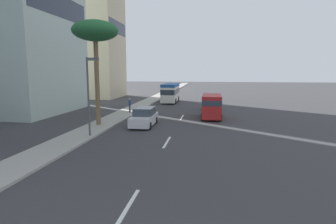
{
  "coord_description": "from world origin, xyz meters",
  "views": [
    {
      "loc": [
        -3.8,
        -2.89,
        4.98
      ],
      "look_at": [
        17.96,
        0.34,
        1.75
      ],
      "focal_mm": 29.74,
      "sensor_mm": 36.0,
      "label": 1
    }
  ],
  "objects": [
    {
      "name": "ground_plane",
      "position": [
        31.5,
        0.0,
        0.0
      ],
      "size": [
        198.0,
        198.0,
        0.0
      ],
      "primitive_type": "plane",
      "color": "#38383A"
    },
    {
      "name": "car_second",
      "position": [
        32.77,
        -3.21,
        0.77
      ],
      "size": [
        4.01,
        1.86,
        1.63
      ],
      "color": "white",
      "rests_on": "ground_plane"
    },
    {
      "name": "minibus_lead",
      "position": [
        40.44,
        3.27,
        1.65
      ],
      "size": [
        6.92,
        2.3,
        3.0
      ],
      "rotation": [
        0.0,
        0.0,
        3.14
      ],
      "color": "silver",
      "rests_on": "ground_plane"
    },
    {
      "name": "lane_stripe_far",
      "position": [
        26.04,
        0.0,
        0.01
      ],
      "size": [
        3.2,
        0.16,
        0.01
      ],
      "primitive_type": "cube",
      "color": "silver",
      "rests_on": "ground_plane"
    },
    {
      "name": "car_fourth",
      "position": [
        20.79,
        2.96,
        0.79
      ],
      "size": [
        4.55,
        1.86,
        1.68
      ],
      "rotation": [
        0.0,
        0.0,
        3.14
      ],
      "color": "silver",
      "rests_on": "ground_plane"
    },
    {
      "name": "street_lamp",
      "position": [
        15.73,
        5.88,
        3.84
      ],
      "size": [
        0.24,
        0.97,
        5.85
      ],
      "color": "#4C4C51",
      "rests_on": "sidewalk_right"
    },
    {
      "name": "sidewalk_right",
      "position": [
        31.5,
        6.93,
        0.07
      ],
      "size": [
        162.0,
        2.65,
        0.15
      ],
      "primitive_type": "cube",
      "color": "#9E9B93",
      "rests_on": "ground_plane"
    },
    {
      "name": "pedestrian_near_lamp",
      "position": [
        27.84,
        6.39,
        1.08
      ],
      "size": [
        0.39,
        0.34,
        1.68
      ],
      "rotation": [
        0.0,
        0.0,
        3.63
      ],
      "color": "#333338",
      "rests_on": "sidewalk_right"
    },
    {
      "name": "lane_stripe_near",
      "position": [
        5.45,
        0.0,
        0.01
      ],
      "size": [
        3.2,
        0.16,
        0.01
      ],
      "primitive_type": "cube",
      "color": "silver",
      "rests_on": "ground_plane"
    },
    {
      "name": "van_third",
      "position": [
        25.93,
        -3.17,
        1.42
      ],
      "size": [
        4.88,
        2.11,
        2.49
      ],
      "color": "#A51E1E",
      "rests_on": "ground_plane"
    },
    {
      "name": "lane_stripe_mid",
      "position": [
        15.16,
        0.0,
        0.01
      ],
      "size": [
        3.2,
        0.16,
        0.01
      ],
      "primitive_type": "cube",
      "color": "silver",
      "rests_on": "ground_plane"
    },
    {
      "name": "palm_tree",
      "position": [
        20.06,
        7.09,
        8.31
      ],
      "size": [
        4.03,
        4.03,
        9.26
      ],
      "color": "brown",
      "rests_on": "sidewalk_right"
    }
  ]
}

